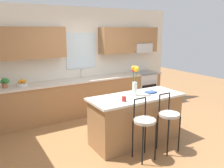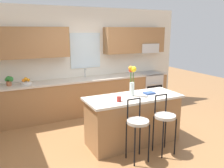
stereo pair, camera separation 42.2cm
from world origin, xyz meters
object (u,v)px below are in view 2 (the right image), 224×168
(kitchen_island, at_px, (133,119))
(flower_vase, at_px, (132,77))
(oven_range, at_px, (148,88))
(bar_stool_near, at_px, (138,124))
(mug_ceramic, at_px, (119,99))
(bar_stool_middle, at_px, (165,119))
(fruit_bowl_oranges, at_px, (26,82))
(potted_plant_small, at_px, (9,80))
(cookbook, at_px, (149,93))

(kitchen_island, height_order, flower_vase, flower_vase)
(oven_range, bearing_deg, bar_stool_near, -128.14)
(kitchen_island, relative_size, mug_ceramic, 20.28)
(oven_range, relative_size, bar_stool_middle, 0.88)
(mug_ceramic, xyz_separation_m, fruit_bowl_oranges, (-1.29, 2.09, 0.01))
(flower_vase, bearing_deg, potted_plant_small, 137.15)
(fruit_bowl_oranges, bearing_deg, mug_ceramic, -58.30)
(cookbook, xyz_separation_m, potted_plant_small, (-2.40, 1.91, 0.11))
(cookbook, height_order, potted_plant_small, potted_plant_small)
(mug_ceramic, xyz_separation_m, cookbook, (0.76, 0.17, -0.03))
(cookbook, bearing_deg, kitchen_island, -178.00)
(flower_vase, xyz_separation_m, potted_plant_small, (-2.03, 1.88, -0.24))
(oven_range, bearing_deg, fruit_bowl_oranges, 179.52)
(bar_stool_middle, height_order, fruit_bowl_oranges, fruit_bowl_oranges)
(flower_vase, relative_size, potted_plant_small, 2.56)
(flower_vase, height_order, potted_plant_small, flower_vase)
(fruit_bowl_oranges, bearing_deg, flower_vase, -48.31)
(flower_vase, bearing_deg, kitchen_island, -79.98)
(kitchen_island, relative_size, potted_plant_small, 8.18)
(bar_stool_middle, height_order, flower_vase, flower_vase)
(fruit_bowl_oranges, bearing_deg, potted_plant_small, -179.04)
(kitchen_island, distance_m, cookbook, 0.60)
(cookbook, relative_size, potted_plant_small, 0.90)
(flower_vase, bearing_deg, bar_stool_near, -112.71)
(flower_vase, xyz_separation_m, cookbook, (0.37, -0.04, -0.35))
(potted_plant_small, bearing_deg, cookbook, -38.61)
(kitchen_island, height_order, bar_stool_near, bar_stool_near)
(kitchen_island, height_order, potted_plant_small, potted_plant_small)
(bar_stool_middle, bearing_deg, flower_vase, 113.99)
(bar_stool_near, distance_m, bar_stool_middle, 0.55)
(kitchen_island, relative_size, cookbook, 9.13)
(kitchen_island, height_order, cookbook, cookbook)
(potted_plant_small, bearing_deg, fruit_bowl_oranges, 0.96)
(oven_range, bearing_deg, kitchen_island, -131.47)
(fruit_bowl_oranges, bearing_deg, kitchen_island, -48.88)
(oven_range, xyz_separation_m, flower_vase, (-1.69, -1.86, 0.83))
(kitchen_island, bearing_deg, bar_stool_middle, -64.97)
(bar_stool_near, distance_m, mug_ceramic, 0.55)
(kitchen_island, xyz_separation_m, fruit_bowl_oranges, (-1.69, 1.93, 0.51))
(oven_range, bearing_deg, bar_stool_middle, -119.45)
(bar_stool_near, relative_size, cookbook, 5.21)
(kitchen_island, bearing_deg, potted_plant_small, 136.55)
(bar_stool_near, distance_m, potted_plant_small, 3.10)
(bar_stool_middle, relative_size, flower_vase, 1.83)
(mug_ceramic, bearing_deg, cookbook, 12.94)
(potted_plant_small, bearing_deg, kitchen_island, -43.45)
(fruit_bowl_oranges, height_order, potted_plant_small, potted_plant_small)
(bar_stool_near, xyz_separation_m, flower_vase, (0.27, 0.64, 0.65))
(bar_stool_near, bearing_deg, mug_ceramic, 105.53)
(bar_stool_middle, bearing_deg, oven_range, 60.55)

